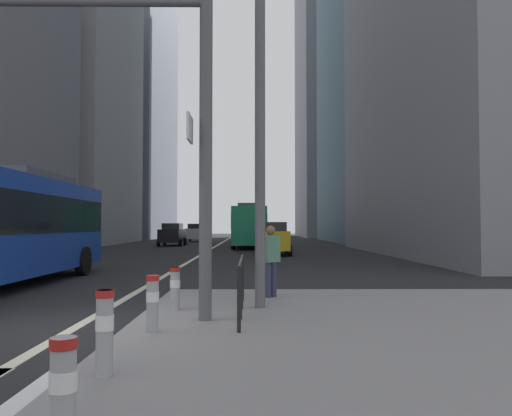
{
  "coord_description": "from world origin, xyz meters",
  "views": [
    {
      "loc": [
        2.98,
        -8.59,
        1.73
      ],
      "look_at": [
        3.44,
        39.32,
        3.42
      ],
      "focal_mm": 35.38,
      "sensor_mm": 36.0,
      "label": 1
    }
  ],
  "objects_px": {
    "car_receding_near": "(242,233)",
    "traffic_signal_gantry": "(102,88)",
    "bollard_back": "(175,286)",
    "pedestrian_waiting": "(271,258)",
    "city_bus_blue_oncoming": "(0,222)",
    "city_bus_red_distant": "(248,225)",
    "bollard_right": "(153,300)",
    "bollard_left": "(105,328)",
    "car_oncoming_mid": "(172,234)",
    "city_bus_red_receding": "(251,224)",
    "street_lamp_post": "(260,45)",
    "car_oncoming_far": "(196,232)",
    "car_receding_far": "(273,238)",
    "bollard_front": "(63,388)"
  },
  "relations": [
    {
      "from": "car_receding_far",
      "to": "bollard_right",
      "type": "relative_size",
      "value": 5.37
    },
    {
      "from": "car_oncoming_far",
      "to": "street_lamp_post",
      "type": "relative_size",
      "value": 0.56
    },
    {
      "from": "city_bus_blue_oncoming",
      "to": "city_bus_red_receding",
      "type": "distance_m",
      "value": 26.94
    },
    {
      "from": "car_oncoming_mid",
      "to": "bollard_right",
      "type": "distance_m",
      "value": 36.73
    },
    {
      "from": "city_bus_red_distant",
      "to": "bollard_right",
      "type": "xyz_separation_m",
      "value": [
        -1.15,
        -52.9,
        -1.22
      ]
    },
    {
      "from": "bollard_front",
      "to": "car_oncoming_mid",
      "type": "bearing_deg",
      "value": 97.83
    },
    {
      "from": "bollard_left",
      "to": "car_oncoming_mid",
      "type": "bearing_deg",
      "value": 97.86
    },
    {
      "from": "bollard_left",
      "to": "bollard_right",
      "type": "distance_m",
      "value": 2.23
    },
    {
      "from": "city_bus_red_distant",
      "to": "car_oncoming_far",
      "type": "height_order",
      "value": "city_bus_red_distant"
    },
    {
      "from": "car_receding_near",
      "to": "bollard_left",
      "type": "height_order",
      "value": "car_receding_near"
    },
    {
      "from": "car_oncoming_mid",
      "to": "bollard_left",
      "type": "height_order",
      "value": "car_oncoming_mid"
    },
    {
      "from": "bollard_right",
      "to": "bollard_left",
      "type": "bearing_deg",
      "value": -91.84
    },
    {
      "from": "car_receding_near",
      "to": "traffic_signal_gantry",
      "type": "height_order",
      "value": "traffic_signal_gantry"
    },
    {
      "from": "car_receding_near",
      "to": "bollard_back",
      "type": "xyz_separation_m",
      "value": [
        -0.45,
        -41.94,
        -0.39
      ]
    },
    {
      "from": "bollard_left",
      "to": "traffic_signal_gantry",
      "type": "bearing_deg",
      "value": 107.67
    },
    {
      "from": "city_bus_blue_oncoming",
      "to": "bollard_back",
      "type": "bearing_deg",
      "value": -39.85
    },
    {
      "from": "bollard_left",
      "to": "pedestrian_waiting",
      "type": "relative_size",
      "value": 0.57
    },
    {
      "from": "city_bus_blue_oncoming",
      "to": "car_oncoming_mid",
      "type": "relative_size",
      "value": 2.59
    },
    {
      "from": "car_oncoming_mid",
      "to": "bollard_left",
      "type": "distance_m",
      "value": 38.93
    },
    {
      "from": "street_lamp_post",
      "to": "bollard_front",
      "type": "distance_m",
      "value": 7.9
    },
    {
      "from": "bollard_back",
      "to": "pedestrian_waiting",
      "type": "height_order",
      "value": "pedestrian_waiting"
    },
    {
      "from": "city_bus_blue_oncoming",
      "to": "street_lamp_post",
      "type": "distance_m",
      "value": 9.14
    },
    {
      "from": "city_bus_red_receding",
      "to": "street_lamp_post",
      "type": "relative_size",
      "value": 1.37
    },
    {
      "from": "street_lamp_post",
      "to": "pedestrian_waiting",
      "type": "bearing_deg",
      "value": 79.93
    },
    {
      "from": "car_oncoming_mid",
      "to": "bollard_right",
      "type": "bearing_deg",
      "value": -81.56
    },
    {
      "from": "city_bus_red_distant",
      "to": "street_lamp_post",
      "type": "relative_size",
      "value": 1.45
    },
    {
      "from": "city_bus_red_distant",
      "to": "street_lamp_post",
      "type": "xyz_separation_m",
      "value": [
        0.5,
        -50.72,
        3.45
      ]
    },
    {
      "from": "street_lamp_post",
      "to": "bollard_right",
      "type": "distance_m",
      "value": 5.41
    },
    {
      "from": "city_bus_red_receding",
      "to": "car_receding_near",
      "type": "bearing_deg",
      "value": 94.77
    },
    {
      "from": "street_lamp_post",
      "to": "bollard_back",
      "type": "distance_m",
      "value": 4.96
    },
    {
      "from": "city_bus_blue_oncoming",
      "to": "city_bus_red_distant",
      "type": "distance_m",
      "value": 46.79
    },
    {
      "from": "car_oncoming_mid",
      "to": "car_oncoming_far",
      "type": "bearing_deg",
      "value": 85.69
    },
    {
      "from": "city_bus_red_receding",
      "to": "pedestrian_waiting",
      "type": "distance_m",
      "value": 28.99
    },
    {
      "from": "car_receding_near",
      "to": "car_oncoming_far",
      "type": "relative_size",
      "value": 0.95
    },
    {
      "from": "car_receding_near",
      "to": "bollard_front",
      "type": "xyz_separation_m",
      "value": [
        -0.34,
        -47.85,
        -0.39
      ]
    },
    {
      "from": "bollard_left",
      "to": "car_receding_near",
      "type": "bearing_deg",
      "value": 89.29
    },
    {
      "from": "car_receding_near",
      "to": "bollard_right",
      "type": "bearing_deg",
      "value": -90.65
    },
    {
      "from": "city_bus_red_distant",
      "to": "car_receding_far",
      "type": "distance_m",
      "value": 30.58
    },
    {
      "from": "bollard_right",
      "to": "bollard_front",
      "type": "bearing_deg",
      "value": -87.77
    },
    {
      "from": "pedestrian_waiting",
      "to": "car_oncoming_far",
      "type": "bearing_deg",
      "value": 98.37
    },
    {
      "from": "bollard_left",
      "to": "street_lamp_post",
      "type": "bearing_deg",
      "value": 68.64
    },
    {
      "from": "traffic_signal_gantry",
      "to": "bollard_left",
      "type": "relative_size",
      "value": 6.65
    },
    {
      "from": "city_bus_blue_oncoming",
      "to": "bollard_back",
      "type": "height_order",
      "value": "city_bus_blue_oncoming"
    },
    {
      "from": "city_bus_red_receding",
      "to": "street_lamp_post",
      "type": "distance_m",
      "value": 30.63
    },
    {
      "from": "car_receding_far",
      "to": "car_oncoming_far",
      "type": "xyz_separation_m",
      "value": [
        -7.31,
        25.17,
        -0.0
      ]
    },
    {
      "from": "car_receding_near",
      "to": "city_bus_red_receding",
      "type": "bearing_deg",
      "value": -85.23
    },
    {
      "from": "street_lamp_post",
      "to": "car_receding_far",
      "type": "bearing_deg",
      "value": 86.86
    },
    {
      "from": "city_bus_blue_oncoming",
      "to": "bollard_back",
      "type": "relative_size",
      "value": 13.65
    },
    {
      "from": "city_bus_red_receding",
      "to": "car_oncoming_mid",
      "type": "distance_m",
      "value": 7.82
    },
    {
      "from": "pedestrian_waiting",
      "to": "bollard_back",
      "type": "bearing_deg",
      "value": -137.01
    }
  ]
}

